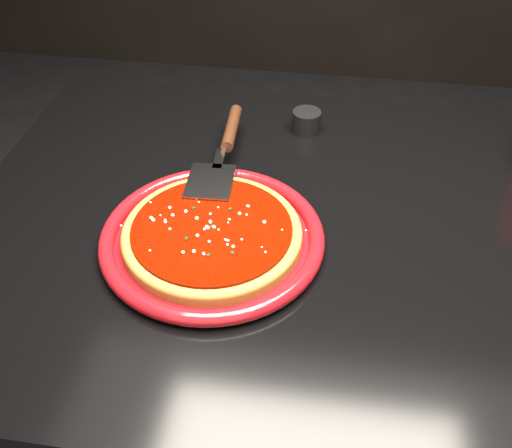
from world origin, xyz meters
The scene contains 9 objects.
table centered at (0.00, 0.00, 0.38)m, with size 1.20×0.80×0.75m, color black.
plate centered at (-0.19, -0.07, 0.76)m, with size 0.33×0.33×0.02m, color maroon.
pizza_crust centered at (-0.19, -0.07, 0.77)m, with size 0.26×0.26×0.01m, color brown.
pizza_crust_rim centered at (-0.19, -0.07, 0.77)m, with size 0.26×0.26×0.02m, color brown.
pizza_sauce centered at (-0.19, -0.07, 0.78)m, with size 0.23×0.23×0.01m, color #6A0C00.
parmesan_dusting centered at (-0.19, -0.07, 0.78)m, with size 0.23×0.23×0.01m, color beige, non-canonical shape.
basil_flecks centered at (-0.19, -0.07, 0.78)m, with size 0.21×0.21×0.00m, color black, non-canonical shape.
pizza_server centered at (-0.21, 0.11, 0.79)m, with size 0.09×0.31×0.02m, color #B8BBC0, non-canonical shape.
ramekin centered at (-0.08, 0.26, 0.77)m, with size 0.05×0.05×0.04m, color black.
Camera 1 is at (-0.03, -0.66, 1.33)m, focal length 40.00 mm.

